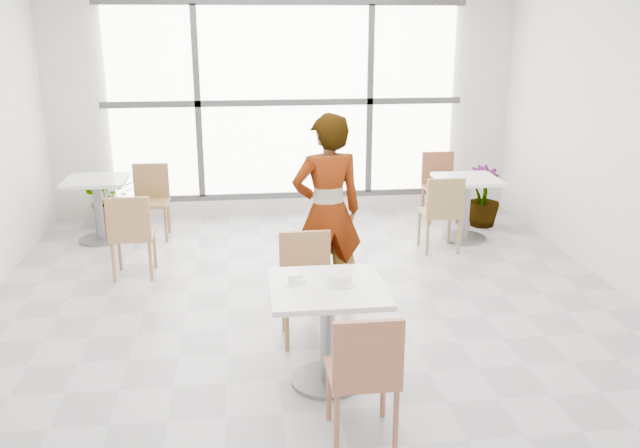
{
  "coord_description": "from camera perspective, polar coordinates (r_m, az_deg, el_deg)",
  "views": [
    {
      "loc": [
        -0.6,
        -5.21,
        2.51
      ],
      "look_at": [
        0.0,
        -0.3,
        1.0
      ],
      "focal_mm": 37.67,
      "sensor_mm": 36.0,
      "label": 1
    }
  ],
  "objects": [
    {
      "name": "bg_table_right",
      "position": [
        8.07,
        12.32,
        2.05
      ],
      "size": [
        0.7,
        0.7,
        0.75
      ],
      "color": "white",
      "rests_on": "ground"
    },
    {
      "name": "plant_left",
      "position": [
        8.83,
        -17.31,
        2.13
      ],
      "size": [
        0.76,
        0.69,
        0.73
      ],
      "primitive_type": "imported",
      "rotation": [
        0.0,
        0.0,
        0.19
      ],
      "color": "#467D44",
      "rests_on": "ground"
    },
    {
      "name": "floor",
      "position": [
        5.82,
        -0.36,
        -8.6
      ],
      "size": [
        7.0,
        7.0,
        0.0
      ],
      "primitive_type": "plane",
      "color": "#9E9EA5",
      "rests_on": "ground"
    },
    {
      "name": "oatmeal_bowl",
      "position": [
        4.66,
        1.73,
        -4.64
      ],
      "size": [
        0.21,
        0.21,
        0.09
      ],
      "color": "white",
      "rests_on": "main_table"
    },
    {
      "name": "plant_right",
      "position": [
        8.69,
        13.71,
        2.28
      ],
      "size": [
        0.5,
        0.5,
        0.76
      ],
      "primitive_type": "imported",
      "rotation": [
        0.0,
        0.0,
        0.2
      ],
      "color": "#5B7F40",
      "rests_on": "ground"
    },
    {
      "name": "bg_chair_right_far",
      "position": [
        8.87,
        10.1,
        3.59
      ],
      "size": [
        0.42,
        0.42,
        0.87
      ],
      "color": "brown",
      "rests_on": "ground"
    },
    {
      "name": "bg_chair_right_near",
      "position": [
        7.56,
        10.33,
        1.27
      ],
      "size": [
        0.42,
        0.42,
        0.87
      ],
      "rotation": [
        0.0,
        0.0,
        3.14
      ],
      "color": "olive",
      "rests_on": "ground"
    },
    {
      "name": "coffee_cup",
      "position": [
        4.68,
        -2.23,
        -4.71
      ],
      "size": [
        0.16,
        0.13,
        0.07
      ],
      "color": "white",
      "rests_on": "main_table"
    },
    {
      "name": "window",
      "position": [
        8.73,
        -3.0,
        10.29
      ],
      "size": [
        4.6,
        0.07,
        2.52
      ],
      "color": "white",
      "rests_on": "ground"
    },
    {
      "name": "wall_back",
      "position": [
        8.79,
        -3.03,
        10.33
      ],
      "size": [
        6.0,
        0.0,
        6.0
      ],
      "primitive_type": "plane",
      "rotation": [
        1.57,
        0.0,
        0.0
      ],
      "color": "silver",
      "rests_on": "ground"
    },
    {
      "name": "main_table",
      "position": [
        4.75,
        0.6,
        -7.79
      ],
      "size": [
        0.8,
        0.8,
        0.75
      ],
      "color": "white",
      "rests_on": "ground"
    },
    {
      "name": "chair_far",
      "position": [
        5.45,
        -1.17,
        -4.68
      ],
      "size": [
        0.42,
        0.42,
        0.87
      ],
      "color": "#9D7246",
      "rests_on": "ground"
    },
    {
      "name": "wall_front",
      "position": [
        2.08,
        10.96,
        -12.44
      ],
      "size": [
        6.0,
        0.0,
        6.0
      ],
      "primitive_type": "plane",
      "rotation": [
        -1.57,
        0.0,
        0.0
      ],
      "color": "silver",
      "rests_on": "ground"
    },
    {
      "name": "bg_chair_left_far",
      "position": [
        8.26,
        -14.16,
        2.35
      ],
      "size": [
        0.42,
        0.42,
        0.87
      ],
      "color": "olive",
      "rests_on": "ground"
    },
    {
      "name": "bg_chair_left_near",
      "position": [
        6.93,
        -15.75,
        -0.55
      ],
      "size": [
        0.42,
        0.42,
        0.87
      ],
      "rotation": [
        0.0,
        0.0,
        3.14
      ],
      "color": "#A1734B",
      "rests_on": "ground"
    },
    {
      "name": "person",
      "position": [
        5.93,
        0.63,
        1.01
      ],
      "size": [
        0.7,
        0.53,
        1.76
      ],
      "primitive_type": "imported",
      "rotation": [
        0.0,
        0.0,
        3.31
      ],
      "color": "black",
      "rests_on": "ground"
    },
    {
      "name": "bg_table_left",
      "position": [
        8.25,
        -18.36,
        1.89
      ],
      "size": [
        0.7,
        0.7,
        0.75
      ],
      "color": "silver",
      "rests_on": "ground"
    },
    {
      "name": "chair_near",
      "position": [
        4.12,
        3.79,
        -12.23
      ],
      "size": [
        0.42,
        0.42,
        0.87
      ],
      "rotation": [
        0.0,
        0.0,
        3.14
      ],
      "color": "#9D6148",
      "rests_on": "ground"
    }
  ]
}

